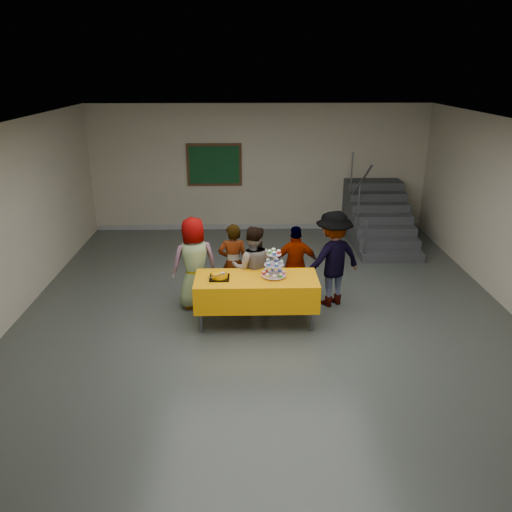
{
  "coord_description": "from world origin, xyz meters",
  "views": [
    {
      "loc": [
        -0.34,
        -6.84,
        3.8
      ],
      "look_at": [
        -0.18,
        0.34,
        1.05
      ],
      "focal_mm": 35.0,
      "sensor_mm": 36.0,
      "label": 1
    }
  ],
  "objects_px": {
    "bake_table": "(256,291)",
    "schoolchild_a": "(194,263)",
    "schoolchild_b": "(233,263)",
    "noticeboard": "(214,165)",
    "schoolchild_e": "(333,259)",
    "staircase": "(377,219)",
    "schoolchild_d": "(296,265)",
    "bear_cake": "(219,275)",
    "cupcake_stand": "(274,266)",
    "schoolchild_c": "(253,268)"
  },
  "relations": [
    {
      "from": "bake_table",
      "to": "schoolchild_a",
      "type": "distance_m",
      "value": 1.21
    },
    {
      "from": "schoolchild_b",
      "to": "noticeboard",
      "type": "distance_m",
      "value": 4.16
    },
    {
      "from": "schoolchild_b",
      "to": "schoolchild_e",
      "type": "relative_size",
      "value": 0.85
    },
    {
      "from": "staircase",
      "to": "noticeboard",
      "type": "bearing_deg",
      "value": 167.46
    },
    {
      "from": "schoolchild_d",
      "to": "bear_cake",
      "type": "bearing_deg",
      "value": 34.37
    },
    {
      "from": "schoolchild_a",
      "to": "schoolchild_b",
      "type": "xyz_separation_m",
      "value": [
        0.63,
        0.16,
        -0.08
      ]
    },
    {
      "from": "schoolchild_e",
      "to": "bake_table",
      "type": "bearing_deg",
      "value": 2.55
    },
    {
      "from": "cupcake_stand",
      "to": "schoolchild_a",
      "type": "bearing_deg",
      "value": 154.68
    },
    {
      "from": "bear_cake",
      "to": "schoolchild_c",
      "type": "bearing_deg",
      "value": 45.3
    },
    {
      "from": "bear_cake",
      "to": "schoolchild_e",
      "type": "relative_size",
      "value": 0.22
    },
    {
      "from": "bake_table",
      "to": "schoolchild_d",
      "type": "xyz_separation_m",
      "value": [
        0.68,
        0.77,
        0.11
      ]
    },
    {
      "from": "schoolchild_a",
      "to": "schoolchild_e",
      "type": "height_order",
      "value": "schoolchild_e"
    },
    {
      "from": "schoolchild_e",
      "to": "schoolchild_c",
      "type": "bearing_deg",
      "value": -18.59
    },
    {
      "from": "schoolchild_b",
      "to": "schoolchild_e",
      "type": "distance_m",
      "value": 1.66
    },
    {
      "from": "cupcake_stand",
      "to": "schoolchild_d",
      "type": "distance_m",
      "value": 0.88
    },
    {
      "from": "cupcake_stand",
      "to": "schoolchild_d",
      "type": "height_order",
      "value": "schoolchild_d"
    },
    {
      "from": "schoolchild_b",
      "to": "schoolchild_c",
      "type": "bearing_deg",
      "value": 137.77
    },
    {
      "from": "cupcake_stand",
      "to": "staircase",
      "type": "distance_m",
      "value": 4.75
    },
    {
      "from": "bake_table",
      "to": "noticeboard",
      "type": "height_order",
      "value": "noticeboard"
    },
    {
      "from": "schoolchild_d",
      "to": "schoolchild_b",
      "type": "bearing_deg",
      "value": 0.97
    },
    {
      "from": "schoolchild_d",
      "to": "noticeboard",
      "type": "distance_m",
      "value": 4.44
    },
    {
      "from": "bake_table",
      "to": "schoolchild_e",
      "type": "height_order",
      "value": "schoolchild_e"
    },
    {
      "from": "schoolchild_a",
      "to": "staircase",
      "type": "xyz_separation_m",
      "value": [
        3.88,
        3.35,
        -0.28
      ]
    },
    {
      "from": "bake_table",
      "to": "staircase",
      "type": "relative_size",
      "value": 0.78
    },
    {
      "from": "schoolchild_b",
      "to": "bake_table",
      "type": "bearing_deg",
      "value": 113.38
    },
    {
      "from": "schoolchild_d",
      "to": "schoolchild_a",
      "type": "bearing_deg",
      "value": 6.85
    },
    {
      "from": "schoolchild_d",
      "to": "staircase",
      "type": "xyz_separation_m",
      "value": [
        2.19,
        3.21,
        -0.18
      ]
    },
    {
      "from": "schoolchild_b",
      "to": "noticeboard",
      "type": "relative_size",
      "value": 1.06
    },
    {
      "from": "schoolchild_c",
      "to": "schoolchild_d",
      "type": "relative_size",
      "value": 1.07
    },
    {
      "from": "schoolchild_d",
      "to": "schoolchild_e",
      "type": "xyz_separation_m",
      "value": [
        0.59,
        -0.11,
        0.14
      ]
    },
    {
      "from": "bear_cake",
      "to": "schoolchild_b",
      "type": "distance_m",
      "value": 0.84
    },
    {
      "from": "schoolchild_c",
      "to": "noticeboard",
      "type": "distance_m",
      "value": 4.48
    },
    {
      "from": "bake_table",
      "to": "schoolchild_b",
      "type": "height_order",
      "value": "schoolchild_b"
    },
    {
      "from": "cupcake_stand",
      "to": "noticeboard",
      "type": "xyz_separation_m",
      "value": [
        -1.15,
        4.78,
        0.66
      ]
    },
    {
      "from": "bear_cake",
      "to": "schoolchild_d",
      "type": "bearing_deg",
      "value": 32.02
    },
    {
      "from": "schoolchild_a",
      "to": "noticeboard",
      "type": "height_order",
      "value": "noticeboard"
    },
    {
      "from": "schoolchild_c",
      "to": "noticeboard",
      "type": "bearing_deg",
      "value": -75.18
    },
    {
      "from": "schoolchild_a",
      "to": "noticeboard",
      "type": "relative_size",
      "value": 1.18
    },
    {
      "from": "schoolchild_b",
      "to": "staircase",
      "type": "xyz_separation_m",
      "value": [
        3.24,
        3.19,
        -0.2
      ]
    },
    {
      "from": "bake_table",
      "to": "schoolchild_d",
      "type": "bearing_deg",
      "value": 48.46
    },
    {
      "from": "cupcake_stand",
      "to": "schoolchild_e",
      "type": "bearing_deg",
      "value": 31.65
    },
    {
      "from": "schoolchild_a",
      "to": "schoolchild_e",
      "type": "distance_m",
      "value": 2.28
    },
    {
      "from": "schoolchild_b",
      "to": "cupcake_stand",
      "type": "bearing_deg",
      "value": 128.62
    },
    {
      "from": "schoolchild_a",
      "to": "staircase",
      "type": "relative_size",
      "value": 0.64
    },
    {
      "from": "schoolchild_c",
      "to": "schoolchild_e",
      "type": "relative_size",
      "value": 0.88
    },
    {
      "from": "schoolchild_c",
      "to": "staircase",
      "type": "bearing_deg",
      "value": -126.26
    },
    {
      "from": "staircase",
      "to": "noticeboard",
      "type": "distance_m",
      "value": 4.01
    },
    {
      "from": "bear_cake",
      "to": "noticeboard",
      "type": "height_order",
      "value": "noticeboard"
    },
    {
      "from": "bake_table",
      "to": "cupcake_stand",
      "type": "bearing_deg",
      "value": 8.32
    },
    {
      "from": "schoolchild_d",
      "to": "noticeboard",
      "type": "relative_size",
      "value": 1.03
    }
  ]
}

